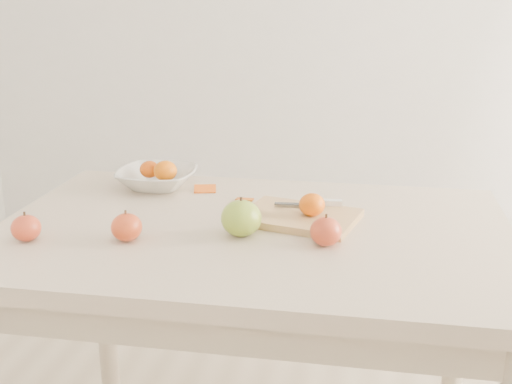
# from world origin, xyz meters

# --- Properties ---
(table) EXTENTS (1.20, 0.80, 0.75)m
(table) POSITION_xyz_m (0.00, 0.00, 0.65)
(table) COLOR beige
(table) RESTS_ON ground
(cutting_board) EXTENTS (0.31, 0.25, 0.02)m
(cutting_board) POSITION_xyz_m (0.10, 0.06, 0.76)
(cutting_board) COLOR tan
(cutting_board) RESTS_ON table
(board_tangerine) EXTENTS (0.06, 0.06, 0.05)m
(board_tangerine) POSITION_xyz_m (0.13, 0.05, 0.80)
(board_tangerine) COLOR #E05E07
(board_tangerine) RESTS_ON cutting_board
(fruit_bowl) EXTENTS (0.22, 0.22, 0.05)m
(fruit_bowl) POSITION_xyz_m (-0.32, 0.27, 0.78)
(fruit_bowl) COLOR silver
(fruit_bowl) RESTS_ON table
(bowl_tangerine_near) EXTENTS (0.05, 0.05, 0.05)m
(bowl_tangerine_near) POSITION_xyz_m (-0.35, 0.28, 0.80)
(bowl_tangerine_near) COLOR #CB6007
(bowl_tangerine_near) RESTS_ON fruit_bowl
(bowl_tangerine_far) EXTENTS (0.06, 0.06, 0.06)m
(bowl_tangerine_far) POSITION_xyz_m (-0.29, 0.25, 0.80)
(bowl_tangerine_far) COLOR #CC5B07
(bowl_tangerine_far) RESTS_ON fruit_bowl
(orange_peel_a) EXTENTS (0.07, 0.06, 0.01)m
(orange_peel_a) POSITION_xyz_m (-0.18, 0.26, 0.75)
(orange_peel_a) COLOR #D2530E
(orange_peel_a) RESTS_ON table
(orange_peel_b) EXTENTS (0.05, 0.04, 0.01)m
(orange_peel_b) POSITION_xyz_m (-0.06, 0.19, 0.75)
(orange_peel_b) COLOR #C5570D
(orange_peel_b) RESTS_ON table
(paring_knife) EXTENTS (0.17, 0.05, 0.01)m
(paring_knife) POSITION_xyz_m (0.15, 0.13, 0.78)
(paring_knife) COLOR white
(paring_knife) RESTS_ON cutting_board
(apple_green) EXTENTS (0.09, 0.09, 0.08)m
(apple_green) POSITION_xyz_m (-0.01, -0.06, 0.79)
(apple_green) COLOR #639825
(apple_green) RESTS_ON table
(apple_red_c) EXTENTS (0.07, 0.07, 0.06)m
(apple_red_c) POSITION_xyz_m (-0.26, -0.13, 0.78)
(apple_red_c) COLOR #A3261D
(apple_red_c) RESTS_ON table
(apple_red_d) EXTENTS (0.07, 0.07, 0.06)m
(apple_red_d) POSITION_xyz_m (-0.47, -0.17, 0.78)
(apple_red_d) COLOR #A51813
(apple_red_d) RESTS_ON table
(apple_red_e) EXTENTS (0.07, 0.07, 0.06)m
(apple_red_e) POSITION_xyz_m (0.18, -0.08, 0.78)
(apple_red_e) COLOR maroon
(apple_red_e) RESTS_ON table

